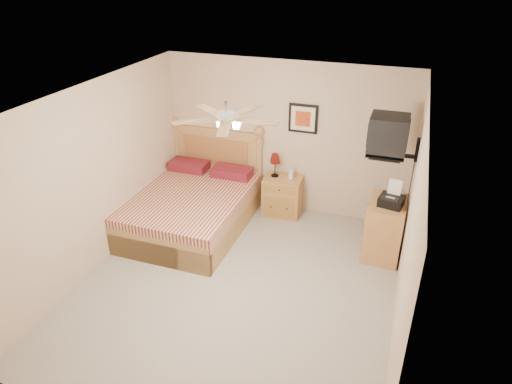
# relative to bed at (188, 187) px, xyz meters

# --- Properties ---
(floor) EXTENTS (4.50, 4.50, 0.00)m
(floor) POSITION_rel_bed_xyz_m (1.23, -1.12, -0.71)
(floor) COLOR gray
(floor) RESTS_ON ground
(ceiling) EXTENTS (4.00, 4.50, 0.04)m
(ceiling) POSITION_rel_bed_xyz_m (1.23, -1.12, 1.79)
(ceiling) COLOR white
(ceiling) RESTS_ON ground
(wall_back) EXTENTS (4.00, 0.04, 2.50)m
(wall_back) POSITION_rel_bed_xyz_m (1.23, 1.13, 0.54)
(wall_back) COLOR #C7AC92
(wall_back) RESTS_ON ground
(wall_front) EXTENTS (4.00, 0.04, 2.50)m
(wall_front) POSITION_rel_bed_xyz_m (1.23, -3.37, 0.54)
(wall_front) COLOR #C7AC92
(wall_front) RESTS_ON ground
(wall_left) EXTENTS (0.04, 4.50, 2.50)m
(wall_left) POSITION_rel_bed_xyz_m (-0.77, -1.12, 0.54)
(wall_left) COLOR #C7AC92
(wall_left) RESTS_ON ground
(wall_right) EXTENTS (0.04, 4.50, 2.50)m
(wall_right) POSITION_rel_bed_xyz_m (3.23, -1.12, 0.54)
(wall_right) COLOR #C7AC92
(wall_right) RESTS_ON ground
(bed) EXTENTS (1.69, 2.21, 1.43)m
(bed) POSITION_rel_bed_xyz_m (0.00, 0.00, 0.00)
(bed) COLOR #A97945
(bed) RESTS_ON ground
(nightstand) EXTENTS (0.63, 0.48, 0.66)m
(nightstand) POSITION_rel_bed_xyz_m (1.26, 0.88, -0.38)
(nightstand) COLOR #A46F35
(nightstand) RESTS_ON ground
(table_lamp) EXTENTS (0.27, 0.27, 0.39)m
(table_lamp) POSITION_rel_bed_xyz_m (1.11, 0.92, 0.14)
(table_lamp) COLOR #580B07
(table_lamp) RESTS_ON nightstand
(lotion_bottle) EXTENTS (0.10, 0.10, 0.23)m
(lotion_bottle) POSITION_rel_bed_xyz_m (1.39, 0.90, 0.06)
(lotion_bottle) COLOR silver
(lotion_bottle) RESTS_ON nightstand
(framed_picture) EXTENTS (0.46, 0.04, 0.46)m
(framed_picture) POSITION_rel_bed_xyz_m (1.50, 1.11, 0.91)
(framed_picture) COLOR black
(framed_picture) RESTS_ON wall_back
(dresser) EXTENTS (0.53, 0.74, 0.85)m
(dresser) POSITION_rel_bed_xyz_m (2.96, 0.23, -0.29)
(dresser) COLOR #A4703F
(dresser) RESTS_ON ground
(fax_machine) EXTENTS (0.37, 0.39, 0.33)m
(fax_machine) POSITION_rel_bed_xyz_m (2.99, 0.16, 0.31)
(fax_machine) COLOR black
(fax_machine) RESTS_ON dresser
(magazine_lower) EXTENTS (0.27, 0.31, 0.02)m
(magazine_lower) POSITION_rel_bed_xyz_m (2.97, 0.44, 0.15)
(magazine_lower) COLOR beige
(magazine_lower) RESTS_ON dresser
(magazine_upper) EXTENTS (0.21, 0.28, 0.02)m
(magazine_upper) POSITION_rel_bed_xyz_m (2.96, 0.47, 0.18)
(magazine_upper) COLOR tan
(magazine_upper) RESTS_ON magazine_lower
(wall_tv) EXTENTS (0.56, 0.46, 0.58)m
(wall_tv) POSITION_rel_bed_xyz_m (2.98, 0.22, 1.10)
(wall_tv) COLOR black
(wall_tv) RESTS_ON wall_right
(ceiling_fan) EXTENTS (1.14, 1.14, 0.28)m
(ceiling_fan) POSITION_rel_bed_xyz_m (1.23, -1.32, 1.65)
(ceiling_fan) COLOR white
(ceiling_fan) RESTS_ON ceiling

